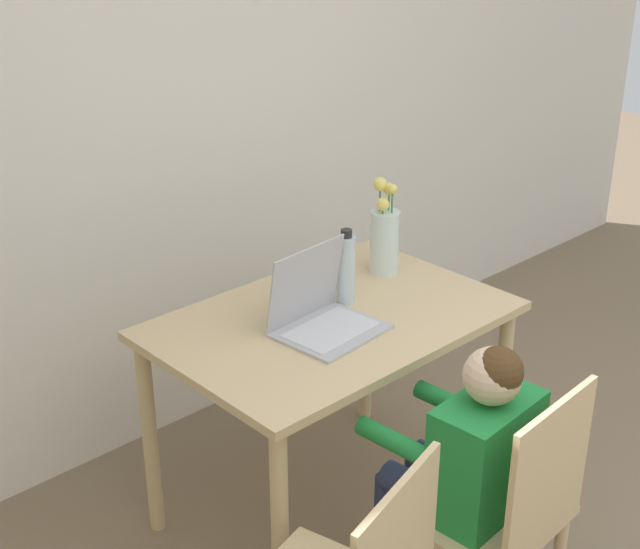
% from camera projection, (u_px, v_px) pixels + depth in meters
% --- Properties ---
extents(wall_back, '(6.40, 0.05, 2.50)m').
position_uv_depth(wall_back, '(178.00, 114.00, 3.23)').
color(wall_back, white).
rests_on(wall_back, ground_plane).
extents(dining_table, '(1.11, 0.75, 0.75)m').
position_uv_depth(dining_table, '(331.00, 343.00, 2.88)').
color(dining_table, '#D6B784').
rests_on(dining_table, ground_plane).
extents(chair_occupied, '(0.42, 0.42, 0.85)m').
position_uv_depth(chair_occupied, '(502.00, 515.00, 2.44)').
color(chair_occupied, '#D6B784').
rests_on(chair_occupied, ground_plane).
extents(person_seated, '(0.35, 0.44, 0.94)m').
position_uv_depth(person_seated, '(467.00, 454.00, 2.46)').
color(person_seated, '#1E8438').
rests_on(person_seated, ground_plane).
extents(laptop, '(0.33, 0.28, 0.26)m').
position_uv_depth(laptop, '(320.00, 311.00, 2.74)').
color(laptop, '#B2B2B7').
rests_on(laptop, dining_table).
extents(flower_vase, '(0.10, 0.10, 0.35)m').
position_uv_depth(flower_vase, '(385.00, 237.00, 3.10)').
color(flower_vase, silver).
rests_on(flower_vase, dining_table).
extents(water_bottle, '(0.06, 0.06, 0.26)m').
position_uv_depth(water_bottle, '(346.00, 269.00, 2.88)').
color(water_bottle, silver).
rests_on(water_bottle, dining_table).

